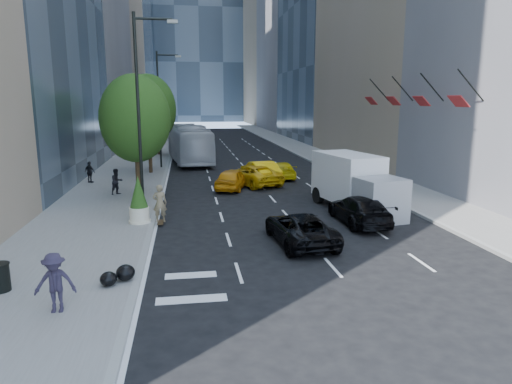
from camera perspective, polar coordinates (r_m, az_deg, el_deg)
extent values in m
plane|color=black|center=(20.70, 3.47, -5.63)|extent=(160.00, 160.00, 0.00)
cube|color=slate|center=(49.93, -14.16, 4.20)|extent=(6.00, 120.00, 0.15)
cube|color=slate|center=(51.69, 7.37, 4.69)|extent=(4.00, 120.00, 0.15)
cube|color=gray|center=(121.71, 4.12, 20.37)|extent=(20.00, 24.00, 50.00)
cylinder|color=black|center=(23.46, -14.44, 8.84)|extent=(0.16, 0.16, 10.00)
cylinder|color=black|center=(23.68, -12.73, 20.37)|extent=(1.80, 0.12, 0.12)
cube|color=#99998C|center=(23.63, -10.40, 20.23)|extent=(0.50, 0.22, 0.15)
cylinder|color=black|center=(41.41, -12.03, 9.93)|extent=(0.16, 0.16, 10.00)
cylinder|color=black|center=(41.53, -11.01, 16.47)|extent=(1.80, 0.12, 0.12)
cube|color=#99998C|center=(41.50, -9.72, 16.38)|extent=(0.50, 0.22, 0.15)
cylinder|color=black|center=(28.82, -14.54, 2.41)|extent=(0.30, 0.30, 3.15)
ellipsoid|color=#17370F|center=(28.51, -14.87, 8.88)|extent=(4.20, 4.20, 5.25)
cylinder|color=black|center=(38.68, -13.10, 4.87)|extent=(0.30, 0.30, 3.38)
ellipsoid|color=#17370F|center=(38.46, -13.34, 10.03)|extent=(4.50, 4.50, 5.62)
cylinder|color=black|center=(51.61, -12.04, 6.24)|extent=(0.30, 0.30, 2.93)
ellipsoid|color=#17370F|center=(51.44, -12.18, 9.60)|extent=(3.90, 3.90, 4.88)
cylinder|color=black|center=(59.47, -10.88, 8.04)|extent=(0.14, 0.14, 5.20)
imported|color=black|center=(59.40, -10.94, 9.58)|extent=(2.48, 0.53, 1.00)
cylinder|color=black|center=(27.95, 25.26, 11.98)|extent=(1.75, 0.08, 1.75)
cube|color=maroon|center=(27.59, 23.97, 10.34)|extent=(0.64, 1.30, 0.64)
cylinder|color=black|center=(31.36, 21.15, 12.12)|extent=(1.75, 0.08, 1.75)
cube|color=maroon|center=(31.04, 19.97, 10.64)|extent=(0.64, 1.30, 0.64)
cylinder|color=black|center=(34.91, 17.85, 12.19)|extent=(1.75, 0.08, 1.75)
cube|color=maroon|center=(34.62, 16.78, 10.86)|extent=(0.64, 1.30, 0.64)
cylinder|color=black|center=(38.54, 15.17, 12.22)|extent=(1.75, 0.08, 1.75)
cube|color=maroon|center=(38.27, 14.19, 11.00)|extent=(0.64, 1.30, 0.64)
imported|color=#7F6F4F|center=(22.96, -11.92, -1.71)|extent=(0.70, 0.47, 1.89)
imported|color=black|center=(19.69, 5.54, -4.55)|extent=(2.59, 4.94, 1.33)
imported|color=black|center=(23.27, 12.78, -2.17)|extent=(2.03, 4.89, 1.41)
imported|color=orange|center=(31.44, -3.01, 1.63)|extent=(2.97, 4.55, 1.44)
imported|color=yellow|center=(34.18, 0.54, 2.58)|extent=(2.54, 5.11, 1.61)
imported|color=#D8A10B|center=(33.11, -0.38, 2.17)|extent=(4.24, 5.80, 1.46)
imported|color=#D4BF0B|center=(36.01, 3.15, 2.75)|extent=(1.83, 4.42, 1.28)
imported|color=silver|center=(46.04, -8.38, 6.02)|extent=(4.50, 13.28, 3.63)
cube|color=silver|center=(26.42, 11.35, 1.89)|extent=(3.12, 4.80, 2.61)
cube|color=gray|center=(23.85, 15.32, -0.97)|extent=(2.55, 2.32, 2.22)
cylinder|color=black|center=(23.12, 13.72, -2.88)|extent=(0.51, 1.01, 0.96)
cylinder|color=black|center=(24.27, 17.73, -2.42)|extent=(0.51, 1.01, 0.96)
cylinder|color=black|center=(27.49, 7.79, -0.39)|extent=(0.51, 1.01, 0.96)
cylinder|color=black|center=(28.47, 11.41, -0.10)|extent=(0.51, 1.01, 0.96)
imported|color=black|center=(30.21, -17.00, 1.24)|extent=(1.02, 1.00, 1.66)
imported|color=black|center=(35.18, -20.05, 2.35)|extent=(0.98, 0.81, 1.56)
imported|color=#292233|center=(14.24, -23.83, -10.33)|extent=(1.14, 0.68, 1.75)
cylinder|color=black|center=(16.64, -29.34, -9.34)|extent=(0.58, 0.58, 0.87)
cylinder|color=beige|center=(23.13, -14.36, -2.76)|extent=(0.96, 0.96, 0.77)
cone|color=#17370F|center=(22.88, -14.50, 0.04)|extent=(0.87, 0.87, 1.54)
ellipsoid|color=black|center=(16.04, -16.00, -9.66)|extent=(0.63, 0.69, 0.53)
ellipsoid|color=black|center=(15.76, -17.97, -10.29)|extent=(0.55, 0.60, 0.47)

